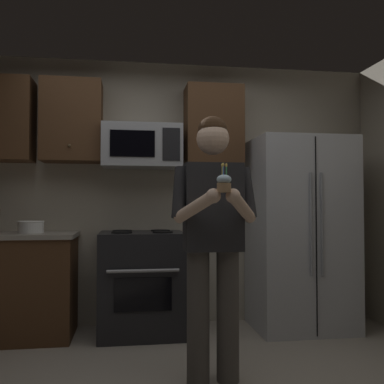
% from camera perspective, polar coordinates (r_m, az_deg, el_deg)
% --- Properties ---
extents(wall_back, '(4.40, 0.10, 2.60)m').
position_cam_1_polar(wall_back, '(4.42, -4.76, -0.00)').
color(wall_back, '#B7AD99').
rests_on(wall_back, ground).
extents(oven_range, '(0.76, 0.70, 0.93)m').
position_cam_1_polar(oven_range, '(4.08, -6.58, -11.67)').
color(oven_range, black).
rests_on(oven_range, ground).
extents(microwave, '(0.74, 0.41, 0.40)m').
position_cam_1_polar(microwave, '(4.18, -6.57, 5.90)').
color(microwave, '#9EA0A5').
extents(refrigerator, '(0.90, 0.75, 1.80)m').
position_cam_1_polar(refrigerator, '(4.31, 13.93, -5.23)').
color(refrigerator, '#B7BABF').
rests_on(refrigerator, ground).
extents(cabinet_row_upper, '(2.78, 0.36, 0.76)m').
position_cam_1_polar(cabinet_row_upper, '(4.28, -14.38, 8.86)').
color(cabinet_row_upper, '#4C301C').
extents(bowl_large_white, '(0.23, 0.23, 0.11)m').
position_cam_1_polar(bowl_large_white, '(4.12, -20.30, -4.26)').
color(bowl_large_white, white).
rests_on(bowl_large_white, counter_left).
extents(person, '(0.60, 0.48, 1.76)m').
position_cam_1_polar(person, '(2.91, 2.79, -5.03)').
color(person, '#4C4742').
rests_on(person, ground).
extents(cupcake, '(0.09, 0.09, 0.17)m').
position_cam_1_polar(cupcake, '(2.59, 4.20, 1.18)').
color(cupcake, '#A87F56').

